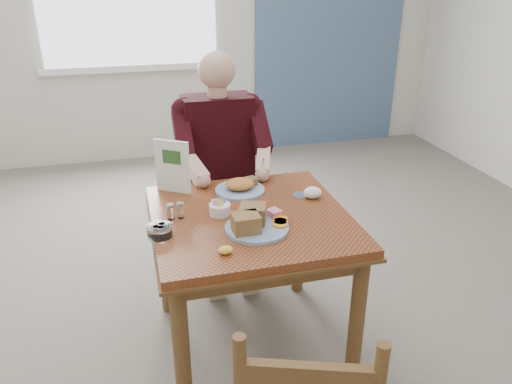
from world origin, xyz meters
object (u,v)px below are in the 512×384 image
object	(u,v)px
chair_far	(220,198)
far_plate	(241,186)
near_plate	(254,222)
table	(250,236)
diner	(221,153)

from	to	relation	value
chair_far	far_plate	size ratio (longest dim) A/B	3.00
chair_far	near_plate	xyz separation A→B (m)	(-0.02, -0.94, 0.31)
table	diner	size ratio (longest dim) A/B	0.66
table	diner	distance (m)	0.73
chair_far	far_plate	xyz separation A→B (m)	(0.02, -0.52, 0.30)
table	far_plate	world-z (taller)	far_plate
table	far_plate	bearing A→B (deg)	86.22
chair_far	diner	bearing A→B (deg)	-89.99
near_plate	table	bearing A→B (deg)	82.79
table	diner	xyz separation A→B (m)	(0.00, 0.71, 0.17)
diner	far_plate	bearing A→B (deg)	-87.60
chair_far	near_plate	world-z (taller)	chair_far
diner	far_plate	size ratio (longest dim) A/B	4.38
chair_far	table	bearing A→B (deg)	-90.00
diner	far_plate	xyz separation A→B (m)	(0.02, -0.43, -0.03)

